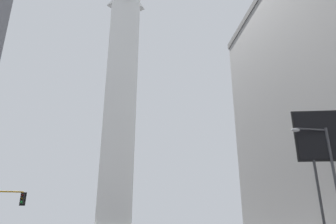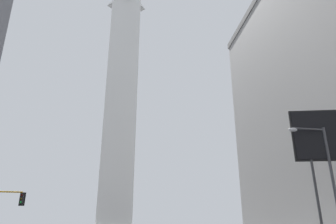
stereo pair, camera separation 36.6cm
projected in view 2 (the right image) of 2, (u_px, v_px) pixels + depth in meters
obelisk at (121, 101)px, 73.00m from camera, size 8.42×8.42×63.96m
street_lamp at (327, 179)px, 21.75m from camera, size 2.76×0.36×9.19m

